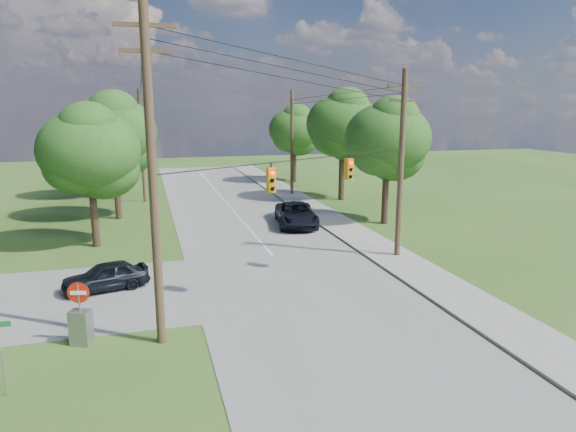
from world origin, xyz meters
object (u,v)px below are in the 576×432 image
object	(u,v)px
do_not_enter_sign	(79,299)
car_main_north	(296,214)
pole_north_e	(292,142)
control_cabinet	(81,328)
car_cross_dark	(106,276)
pole_north_w	(142,145)
pole_sw	(152,174)
pole_ne	(401,162)

from	to	relation	value
do_not_enter_sign	car_main_north	bearing A→B (deg)	64.49
pole_north_e	control_cabinet	bearing A→B (deg)	-119.35
pole_north_e	car_cross_dark	xyz separation A→B (m)	(-15.81, -23.32, -4.43)
car_main_north	pole_north_w	bearing A→B (deg)	138.27
pole_north_e	pole_north_w	bearing A→B (deg)	180.00
car_cross_dark	pole_sw	bearing A→B (deg)	5.21
pole_ne	control_cabinet	xyz separation A→B (m)	(-16.30, -7.00, -4.82)
pole_ne	car_main_north	distance (m)	10.68
pole_sw	car_main_north	size ratio (longest dim) A/B	2.04
pole_north_w	do_not_enter_sign	world-z (taller)	pole_north_w
pole_sw	do_not_enter_sign	distance (m)	5.32
pole_north_e	car_main_north	bearing A→B (deg)	-104.67
pole_ne	do_not_enter_sign	bearing A→B (deg)	-156.74
pole_sw	pole_ne	xyz separation A→B (m)	(13.50, 7.60, -0.76)
pole_ne	do_not_enter_sign	xyz separation A→B (m)	(-16.29, -7.00, -3.73)
pole_ne	car_main_north	size ratio (longest dim) A/B	1.78
pole_ne	car_main_north	bearing A→B (deg)	110.67
pole_sw	pole_ne	world-z (taller)	pole_sw
do_not_enter_sign	control_cabinet	bearing A→B (deg)	-178.53
pole_ne	car_cross_dark	bearing A→B (deg)	-175.24
pole_sw	pole_north_e	distance (m)	32.55
car_main_north	control_cabinet	bearing A→B (deg)	-119.55
pole_ne	pole_sw	bearing A→B (deg)	-150.62
car_cross_dark	pole_north_w	bearing A→B (deg)	160.30
pole_north_e	do_not_enter_sign	bearing A→B (deg)	-119.33
car_cross_dark	control_cabinet	size ratio (longest dim) A/B	3.02
car_main_north	do_not_enter_sign	xyz separation A→B (m)	(-12.89, -16.02, 0.89)
car_main_north	do_not_enter_sign	distance (m)	20.58
car_cross_dark	pole_ne	bearing A→B (deg)	79.75
control_cabinet	pole_ne	bearing A→B (deg)	47.16
pole_sw	pole_ne	bearing A→B (deg)	29.38
control_cabinet	do_not_enter_sign	bearing A→B (deg)	12.08
pole_north_e	car_cross_dark	bearing A→B (deg)	-124.15
car_cross_dark	do_not_enter_sign	bearing A→B (deg)	-19.83
car_main_north	do_not_enter_sign	world-z (taller)	do_not_enter_sign
car_cross_dark	do_not_enter_sign	xyz separation A→B (m)	(-0.48, -5.69, 1.03)
do_not_enter_sign	pole_ne	bearing A→B (deg)	36.58
do_not_enter_sign	pole_north_w	bearing A→B (deg)	98.61
control_cabinet	pole_north_e	bearing A→B (deg)	84.58
pole_north_e	car_main_north	xyz separation A→B (m)	(-3.40, -12.99, -4.28)
car_cross_dark	do_not_enter_sign	world-z (taller)	do_not_enter_sign
pole_north_w	car_cross_dark	world-z (taller)	pole_north_w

